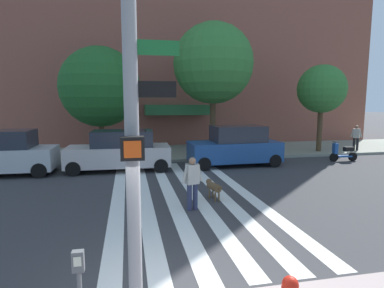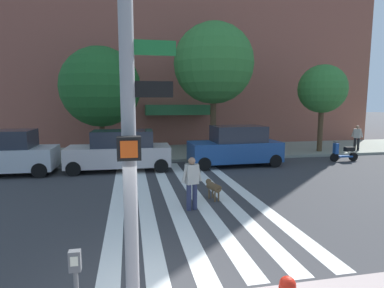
{
  "view_description": "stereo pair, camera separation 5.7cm",
  "coord_description": "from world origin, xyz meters",
  "px_view_note": "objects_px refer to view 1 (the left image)",
  "views": [
    {
      "loc": [
        -0.69,
        -4.65,
        3.29
      ],
      "look_at": [
        1.93,
        8.2,
        1.54
      ],
      "focal_mm": 29.32,
      "sensor_mm": 36.0,
      "label": 1
    },
    {
      "loc": [
        -0.63,
        -4.66,
        3.29
      ],
      "look_at": [
        1.93,
        8.2,
        1.54
      ],
      "focal_mm": 29.32,
      "sensor_mm": 36.0,
      "label": 2
    }
  ],
  "objects_px": {
    "parked_car_behind_first": "(120,151)",
    "street_tree_nearest": "(100,87)",
    "traffic_light_pole": "(131,83)",
    "parked_car_near_curb": "(4,154)",
    "dog_on_leash": "(213,187)",
    "street_tree_middle": "(213,64)",
    "parking_meter_curbside": "(79,288)",
    "pedestrian_bystander": "(356,136)",
    "parked_car_third_in_line": "(235,147)",
    "pedestrian_dog_walker": "(192,180)",
    "street_tree_further": "(322,89)",
    "parked_scooter": "(344,153)"
  },
  "relations": [
    {
      "from": "parked_car_behind_first",
      "to": "street_tree_nearest",
      "type": "xyz_separation_m",
      "value": [
        -1.11,
        3.63,
        3.21
      ]
    },
    {
      "from": "traffic_light_pole",
      "to": "street_tree_nearest",
      "type": "relative_size",
      "value": 0.92
    },
    {
      "from": "parked_car_near_curb",
      "to": "dog_on_leash",
      "type": "bearing_deg",
      "value": -32.93
    },
    {
      "from": "street_tree_nearest",
      "to": "street_tree_middle",
      "type": "relative_size",
      "value": 0.8
    },
    {
      "from": "parking_meter_curbside",
      "to": "pedestrian_bystander",
      "type": "relative_size",
      "value": 0.83
    },
    {
      "from": "parked_car_behind_first",
      "to": "street_tree_nearest",
      "type": "distance_m",
      "value": 4.97
    },
    {
      "from": "parked_car_third_in_line",
      "to": "street_tree_middle",
      "type": "relative_size",
      "value": 0.6
    },
    {
      "from": "traffic_light_pole",
      "to": "pedestrian_dog_walker",
      "type": "height_order",
      "value": "traffic_light_pole"
    },
    {
      "from": "parking_meter_curbside",
      "to": "street_tree_nearest",
      "type": "bearing_deg",
      "value": 93.35
    },
    {
      "from": "traffic_light_pole",
      "to": "parked_car_behind_first",
      "type": "xyz_separation_m",
      "value": [
        -0.47,
        11.49,
        -2.58
      ]
    },
    {
      "from": "parked_car_near_curb",
      "to": "pedestrian_bystander",
      "type": "height_order",
      "value": "parked_car_near_curb"
    },
    {
      "from": "parked_car_near_curb",
      "to": "street_tree_middle",
      "type": "bearing_deg",
      "value": 16.99
    },
    {
      "from": "pedestrian_dog_walker",
      "to": "street_tree_middle",
      "type": "bearing_deg",
      "value": 71.24
    },
    {
      "from": "street_tree_further",
      "to": "dog_on_leash",
      "type": "height_order",
      "value": "street_tree_further"
    },
    {
      "from": "street_tree_middle",
      "to": "pedestrian_bystander",
      "type": "relative_size",
      "value": 4.8
    },
    {
      "from": "parked_car_third_in_line",
      "to": "dog_on_leash",
      "type": "xyz_separation_m",
      "value": [
        -2.66,
        -5.4,
        -0.55
      ]
    },
    {
      "from": "parking_meter_curbside",
      "to": "street_tree_further",
      "type": "relative_size",
      "value": 0.25
    },
    {
      "from": "parked_car_near_curb",
      "to": "street_tree_nearest",
      "type": "xyz_separation_m",
      "value": [
        4.02,
        3.63,
        3.19
      ]
    },
    {
      "from": "parked_car_behind_first",
      "to": "pedestrian_dog_walker",
      "type": "distance_m",
      "value": 6.67
    },
    {
      "from": "parking_meter_curbside",
      "to": "dog_on_leash",
      "type": "relative_size",
      "value": 1.39
    },
    {
      "from": "parked_car_third_in_line",
      "to": "parked_car_near_curb",
      "type": "bearing_deg",
      "value": -179.99
    },
    {
      "from": "parking_meter_curbside",
      "to": "parked_car_near_curb",
      "type": "xyz_separation_m",
      "value": [
        -4.91,
        11.61,
        -0.07
      ]
    },
    {
      "from": "parked_car_third_in_line",
      "to": "dog_on_leash",
      "type": "distance_m",
      "value": 6.04
    },
    {
      "from": "pedestrian_bystander",
      "to": "parked_car_third_in_line",
      "type": "bearing_deg",
      "value": -165.31
    },
    {
      "from": "parked_car_behind_first",
      "to": "parked_car_third_in_line",
      "type": "height_order",
      "value": "parked_car_third_in_line"
    },
    {
      "from": "dog_on_leash",
      "to": "street_tree_middle",
      "type": "bearing_deg",
      "value": 74.94
    },
    {
      "from": "parked_car_third_in_line",
      "to": "street_tree_middle",
      "type": "bearing_deg",
      "value": 95.84
    },
    {
      "from": "parked_car_behind_first",
      "to": "pedestrian_dog_walker",
      "type": "height_order",
      "value": "parked_car_behind_first"
    },
    {
      "from": "parked_car_third_in_line",
      "to": "street_tree_nearest",
      "type": "relative_size",
      "value": 0.75
    },
    {
      "from": "pedestrian_bystander",
      "to": "parking_meter_curbside",
      "type": "bearing_deg",
      "value": -137.4
    },
    {
      "from": "traffic_light_pole",
      "to": "pedestrian_bystander",
      "type": "bearing_deg",
      "value": 43.69
    },
    {
      "from": "parked_scooter",
      "to": "parked_car_behind_first",
      "type": "bearing_deg",
      "value": 179.3
    },
    {
      "from": "pedestrian_bystander",
      "to": "parked_scooter",
      "type": "bearing_deg",
      "value": -137.99
    },
    {
      "from": "parked_car_third_in_line",
      "to": "street_tree_middle",
      "type": "distance_m",
      "value": 5.64
    },
    {
      "from": "traffic_light_pole",
      "to": "street_tree_further",
      "type": "distance_m",
      "value": 18.49
    },
    {
      "from": "street_tree_further",
      "to": "dog_on_leash",
      "type": "bearing_deg",
      "value": -139.18
    },
    {
      "from": "pedestrian_bystander",
      "to": "parked_car_behind_first",
      "type": "bearing_deg",
      "value": -170.91
    },
    {
      "from": "street_tree_middle",
      "to": "dog_on_leash",
      "type": "distance_m",
      "value": 10.33
    },
    {
      "from": "traffic_light_pole",
      "to": "dog_on_leash",
      "type": "bearing_deg",
      "value": 65.89
    },
    {
      "from": "parked_scooter",
      "to": "traffic_light_pole",
      "type": "bearing_deg",
      "value": -135.92
    },
    {
      "from": "parked_car_near_curb",
      "to": "parked_car_third_in_line",
      "type": "distance_m",
      "value": 11.0
    },
    {
      "from": "parked_scooter",
      "to": "street_tree_middle",
      "type": "height_order",
      "value": "street_tree_middle"
    },
    {
      "from": "pedestrian_dog_walker",
      "to": "pedestrian_bystander",
      "type": "height_order",
      "value": "pedestrian_bystander"
    },
    {
      "from": "parked_car_behind_first",
      "to": "pedestrian_bystander",
      "type": "relative_size",
      "value": 3.01
    },
    {
      "from": "street_tree_further",
      "to": "parked_car_near_curb",
      "type": "bearing_deg",
      "value": -171.62
    },
    {
      "from": "parking_meter_curbside",
      "to": "parked_car_behind_first",
      "type": "distance_m",
      "value": 11.61
    },
    {
      "from": "traffic_light_pole",
      "to": "parked_car_third_in_line",
      "type": "height_order",
      "value": "traffic_light_pole"
    },
    {
      "from": "parked_car_behind_first",
      "to": "street_tree_further",
      "type": "bearing_deg",
      "value": 11.75
    },
    {
      "from": "parking_meter_curbside",
      "to": "parked_scooter",
      "type": "height_order",
      "value": "parking_meter_curbside"
    },
    {
      "from": "traffic_light_pole",
      "to": "pedestrian_dog_walker",
      "type": "distance_m",
      "value": 6.11
    }
  ]
}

